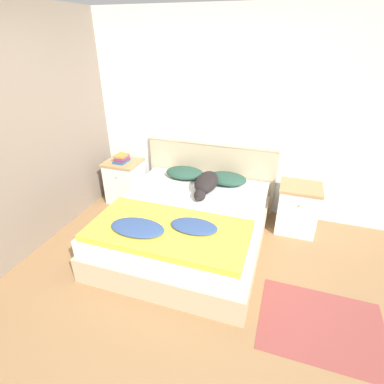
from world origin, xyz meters
TOP-DOWN VIEW (x-y plane):
  - ground_plane at (0.00, 0.00)m, footprint 16.00×16.00m
  - wall_back at (0.00, 2.13)m, footprint 9.00×0.06m
  - wall_side_left at (-1.74, 1.05)m, footprint 0.06×3.10m
  - bed at (-0.08, 1.06)m, footprint 1.72×1.95m
  - headboard at (-0.08, 2.06)m, footprint 1.80×0.06m
  - nightstand_left at (-1.29, 1.76)m, footprint 0.49×0.44m
  - nightstand_right at (1.14, 1.76)m, footprint 0.49×0.44m
  - pillow_left at (-0.37, 1.81)m, footprint 0.53×0.35m
  - pillow_right at (0.21, 1.81)m, footprint 0.53×0.35m
  - quilt at (-0.09, 0.53)m, footprint 1.57×0.80m
  - dog at (0.01, 1.53)m, footprint 0.27×0.72m
  - book_stack at (-1.30, 1.75)m, footprint 0.17×0.23m
  - rug at (1.41, 0.33)m, footprint 1.04×0.81m

SIDE VIEW (x-z plane):
  - ground_plane at x=0.00m, z-range 0.00..0.00m
  - rug at x=1.41m, z-range 0.00..0.00m
  - bed at x=-0.08m, z-range 0.00..0.49m
  - nightstand_left at x=-1.29m, z-range 0.00..0.62m
  - nightstand_right at x=1.14m, z-range 0.00..0.62m
  - headboard at x=-0.08m, z-range 0.02..0.97m
  - quilt at x=-0.09m, z-range 0.48..0.59m
  - pillow_left at x=-0.37m, z-range 0.49..0.63m
  - pillow_right at x=0.21m, z-range 0.49..0.63m
  - dog at x=0.01m, z-range 0.49..0.70m
  - book_stack at x=-1.30m, z-range 0.62..0.73m
  - wall_back at x=0.00m, z-range 0.00..2.55m
  - wall_side_left at x=-1.74m, z-range 0.00..2.55m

